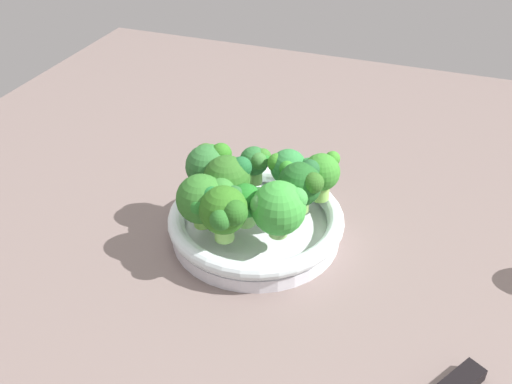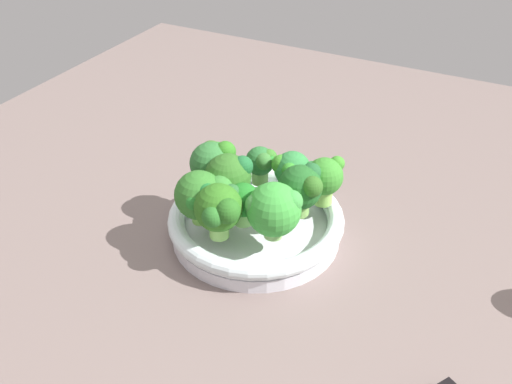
{
  "view_description": "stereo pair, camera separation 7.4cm",
  "coord_description": "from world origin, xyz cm",
  "px_view_note": "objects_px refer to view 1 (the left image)",
  "views": [
    {
      "loc": [
        59.32,
        18.01,
        49.6
      ],
      "look_at": [
        1.19,
        -3.62,
        7.04
      ],
      "focal_mm": 41.36,
      "sensor_mm": 36.0,
      "label": 1
    },
    {
      "loc": [
        56.34,
        24.77,
        49.6
      ],
      "look_at": [
        1.19,
        -3.62,
        7.04
      ],
      "focal_mm": 41.36,
      "sensor_mm": 36.0,
      "label": 2
    }
  ],
  "objects_px": {
    "broccoli_floret_8": "(229,179)",
    "broccoli_floret_9": "(224,211)",
    "broccoli_floret_2": "(204,199)",
    "broccoli_floret_4": "(301,184)",
    "broccoli_floret_0": "(208,165)",
    "broccoli_floret_7": "(245,201)",
    "broccoli_floret_1": "(279,208)",
    "broccoli_floret_5": "(287,168)",
    "bowl": "(256,223)",
    "broccoli_floret_6": "(256,162)",
    "broccoli_floret_3": "(321,173)"
  },
  "relations": [
    {
      "from": "broccoli_floret_8",
      "to": "broccoli_floret_9",
      "type": "bearing_deg",
      "value": 17.64
    },
    {
      "from": "broccoli_floret_2",
      "to": "broccoli_floret_4",
      "type": "relative_size",
      "value": 1.03
    },
    {
      "from": "broccoli_floret_0",
      "to": "broccoli_floret_2",
      "type": "distance_m",
      "value": 0.07
    },
    {
      "from": "broccoli_floret_7",
      "to": "broccoli_floret_4",
      "type": "bearing_deg",
      "value": 131.52
    },
    {
      "from": "broccoli_floret_2",
      "to": "broccoli_floret_7",
      "type": "distance_m",
      "value": 0.05
    },
    {
      "from": "broccoli_floret_0",
      "to": "broccoli_floret_1",
      "type": "xyz_separation_m",
      "value": [
        0.05,
        0.12,
        -0.01
      ]
    },
    {
      "from": "broccoli_floret_4",
      "to": "broccoli_floret_5",
      "type": "distance_m",
      "value": 0.05
    },
    {
      "from": "bowl",
      "to": "broccoli_floret_6",
      "type": "relative_size",
      "value": 4.24
    },
    {
      "from": "broccoli_floret_6",
      "to": "broccoli_floret_8",
      "type": "height_order",
      "value": "broccoli_floret_8"
    },
    {
      "from": "broccoli_floret_1",
      "to": "broccoli_floret_0",
      "type": "bearing_deg",
      "value": -113.25
    },
    {
      "from": "broccoli_floret_5",
      "to": "broccoli_floret_7",
      "type": "distance_m",
      "value": 0.09
    },
    {
      "from": "bowl",
      "to": "broccoli_floret_7",
      "type": "bearing_deg",
      "value": -7.84
    },
    {
      "from": "broccoli_floret_3",
      "to": "broccoli_floret_1",
      "type": "bearing_deg",
      "value": -15.42
    },
    {
      "from": "bowl",
      "to": "broccoli_floret_1",
      "type": "relative_size",
      "value": 3.16
    },
    {
      "from": "broccoli_floret_7",
      "to": "broccoli_floret_9",
      "type": "height_order",
      "value": "broccoli_floret_9"
    },
    {
      "from": "broccoli_floret_0",
      "to": "broccoli_floret_7",
      "type": "height_order",
      "value": "broccoli_floret_0"
    },
    {
      "from": "bowl",
      "to": "broccoli_floret_5",
      "type": "xyz_separation_m",
      "value": [
        -0.06,
        0.02,
        0.06
      ]
    },
    {
      "from": "broccoli_floret_6",
      "to": "broccoli_floret_0",
      "type": "bearing_deg",
      "value": -44.8
    },
    {
      "from": "broccoli_floret_1",
      "to": "broccoli_floret_2",
      "type": "distance_m",
      "value": 0.09
    },
    {
      "from": "broccoli_floret_4",
      "to": "broccoli_floret_6",
      "type": "distance_m",
      "value": 0.09
    },
    {
      "from": "broccoli_floret_2",
      "to": "broccoli_floret_4",
      "type": "distance_m",
      "value": 0.13
    },
    {
      "from": "broccoli_floret_6",
      "to": "broccoli_floret_9",
      "type": "relative_size",
      "value": 0.75
    },
    {
      "from": "broccoli_floret_1",
      "to": "broccoli_floret_2",
      "type": "xyz_separation_m",
      "value": [
        0.01,
        -0.09,
        -0.0
      ]
    },
    {
      "from": "broccoli_floret_6",
      "to": "broccoli_floret_1",
      "type": "bearing_deg",
      "value": 33.6
    },
    {
      "from": "bowl",
      "to": "broccoli_floret_1",
      "type": "distance_m",
      "value": 0.08
    },
    {
      "from": "broccoli_floret_4",
      "to": "broccoli_floret_5",
      "type": "height_order",
      "value": "broccoli_floret_4"
    },
    {
      "from": "broccoli_floret_8",
      "to": "broccoli_floret_4",
      "type": "bearing_deg",
      "value": 106.11
    },
    {
      "from": "bowl",
      "to": "broccoli_floret_8",
      "type": "distance_m",
      "value": 0.07
    },
    {
      "from": "broccoli_floret_1",
      "to": "broccoli_floret_6",
      "type": "height_order",
      "value": "broccoli_floret_1"
    },
    {
      "from": "broccoli_floret_6",
      "to": "broccoli_floret_9",
      "type": "distance_m",
      "value": 0.13
    },
    {
      "from": "broccoli_floret_5",
      "to": "broccoli_floret_7",
      "type": "relative_size",
      "value": 1.07
    },
    {
      "from": "broccoli_floret_7",
      "to": "broccoli_floret_8",
      "type": "height_order",
      "value": "broccoli_floret_8"
    },
    {
      "from": "broccoli_floret_1",
      "to": "broccoli_floret_6",
      "type": "distance_m",
      "value": 0.12
    },
    {
      "from": "broccoli_floret_0",
      "to": "broccoli_floret_4",
      "type": "height_order",
      "value": "broccoli_floret_0"
    },
    {
      "from": "broccoli_floret_0",
      "to": "broccoli_floret_5",
      "type": "xyz_separation_m",
      "value": [
        -0.04,
        0.1,
        -0.01
      ]
    },
    {
      "from": "broccoli_floret_2",
      "to": "broccoli_floret_9",
      "type": "bearing_deg",
      "value": 61.8
    },
    {
      "from": "broccoli_floret_4",
      "to": "broccoli_floret_9",
      "type": "xyz_separation_m",
      "value": [
        0.09,
        -0.07,
        0.0
      ]
    },
    {
      "from": "bowl",
      "to": "broccoli_floret_5",
      "type": "bearing_deg",
      "value": 158.14
    },
    {
      "from": "broccoli_floret_0",
      "to": "broccoli_floret_2",
      "type": "relative_size",
      "value": 1.06
    },
    {
      "from": "bowl",
      "to": "broccoli_floret_9",
      "type": "bearing_deg",
      "value": -12.29
    },
    {
      "from": "broccoli_floret_3",
      "to": "broccoli_floret_9",
      "type": "distance_m",
      "value": 0.15
    },
    {
      "from": "broccoli_floret_4",
      "to": "broccoli_floret_0",
      "type": "bearing_deg",
      "value": -86.11
    },
    {
      "from": "broccoli_floret_8",
      "to": "broccoli_floret_9",
      "type": "relative_size",
      "value": 1.04
    },
    {
      "from": "broccoli_floret_3",
      "to": "broccoli_floret_5",
      "type": "relative_size",
      "value": 1.05
    },
    {
      "from": "broccoli_floret_4",
      "to": "broccoli_floret_8",
      "type": "distance_m",
      "value": 0.09
    },
    {
      "from": "broccoli_floret_0",
      "to": "broccoli_floret_5",
      "type": "relative_size",
      "value": 1.2
    },
    {
      "from": "broccoli_floret_0",
      "to": "broccoli_floret_4",
      "type": "distance_m",
      "value": 0.13
    },
    {
      "from": "broccoli_floret_3",
      "to": "broccoli_floret_5",
      "type": "distance_m",
      "value": 0.05
    },
    {
      "from": "broccoli_floret_4",
      "to": "broccoli_floret_5",
      "type": "xyz_separation_m",
      "value": [
        -0.04,
        -0.03,
        -0.0
      ]
    },
    {
      "from": "broccoli_floret_3",
      "to": "broccoli_floret_9",
      "type": "relative_size",
      "value": 0.91
    }
  ]
}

